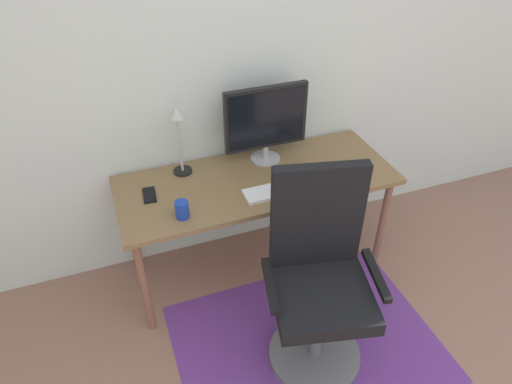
# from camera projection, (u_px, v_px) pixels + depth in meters

# --- Properties ---
(wall_back) EXTENTS (6.00, 0.10, 2.60)m
(wall_back) POSITION_uv_depth(u_px,v_px,m) (243.00, 55.00, 2.61)
(wall_back) COLOR silver
(wall_back) RESTS_ON ground
(area_rug) EXTENTS (1.43, 1.05, 0.01)m
(area_rug) POSITION_uv_depth(u_px,v_px,m) (306.00, 342.00, 2.59)
(area_rug) COLOR #693587
(area_rug) RESTS_ON ground
(desk) EXTENTS (1.61, 0.63, 0.71)m
(desk) POSITION_uv_depth(u_px,v_px,m) (257.00, 187.00, 2.69)
(desk) COLOR olive
(desk) RESTS_ON ground
(monitor) EXTENTS (0.50, 0.18, 0.47)m
(monitor) POSITION_uv_depth(u_px,v_px,m) (266.00, 120.00, 2.66)
(monitor) COLOR #B2B2B7
(monitor) RESTS_ON desk
(keyboard) EXTENTS (0.43, 0.13, 0.02)m
(keyboard) POSITION_uv_depth(u_px,v_px,m) (282.00, 189.00, 2.55)
(keyboard) COLOR white
(keyboard) RESTS_ON desk
(computer_mouse) EXTENTS (0.06, 0.10, 0.03)m
(computer_mouse) POSITION_uv_depth(u_px,v_px,m) (324.00, 176.00, 2.64)
(computer_mouse) COLOR black
(computer_mouse) RESTS_ON desk
(coffee_cup) EXTENTS (0.07, 0.07, 0.10)m
(coffee_cup) POSITION_uv_depth(u_px,v_px,m) (182.00, 210.00, 2.34)
(coffee_cup) COLOR #1839A4
(coffee_cup) RESTS_ON desk
(cell_phone) EXTENTS (0.08, 0.14, 0.01)m
(cell_phone) POSITION_uv_depth(u_px,v_px,m) (149.00, 195.00, 2.52)
(cell_phone) COLOR black
(cell_phone) RESTS_ON desk
(desk_lamp) EXTENTS (0.11, 0.11, 0.42)m
(desk_lamp) POSITION_uv_depth(u_px,v_px,m) (178.00, 133.00, 2.55)
(desk_lamp) COLOR black
(desk_lamp) RESTS_ON desk
(office_chair) EXTENTS (0.61, 0.56, 1.12)m
(office_chair) POSITION_uv_depth(u_px,v_px,m) (318.00, 288.00, 2.28)
(office_chair) COLOR slate
(office_chair) RESTS_ON ground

